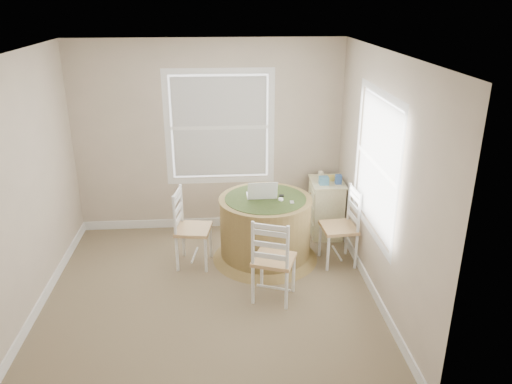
{
  "coord_description": "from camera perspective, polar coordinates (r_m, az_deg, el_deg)",
  "views": [
    {
      "loc": [
        0.16,
        -4.72,
        3.1
      ],
      "look_at": [
        0.54,
        0.45,
        1.04
      ],
      "focal_mm": 35.0,
      "sensor_mm": 36.0,
      "label": 1
    }
  ],
  "objects": [
    {
      "name": "chair_near",
      "position": [
        5.36,
        2.06,
        -7.67
      ],
      "size": [
        0.53,
        0.52,
        0.95
      ],
      "primitive_type": null,
      "rotation": [
        0.0,
        0.0,
        2.78
      ],
      "color": "white",
      "rests_on": "ground"
    },
    {
      "name": "tissue_box",
      "position": [
        6.6,
        7.76,
        1.3
      ],
      "size": [
        0.12,
        0.12,
        0.1
      ],
      "primitive_type": "cube",
      "rotation": [
        0.0,
        0.0,
        -0.02
      ],
      "color": "#4E8EB3",
      "rests_on": "corner_chest"
    },
    {
      "name": "corner_chest",
      "position": [
        6.87,
        7.97,
        -1.78
      ],
      "size": [
        0.45,
        0.59,
        0.78
      ],
      "rotation": [
        0.0,
        0.0,
        -0.02
      ],
      "color": "#F5F3B8",
      "rests_on": "ground"
    },
    {
      "name": "cup_cream",
      "position": [
        6.83,
        7.4,
        1.98
      ],
      "size": [
        0.07,
        0.07,
        0.09
      ],
      "primitive_type": "cylinder",
      "color": "beige",
      "rests_on": "corner_chest"
    },
    {
      "name": "phone",
      "position": [
        5.9,
        4.13,
        -1.21
      ],
      "size": [
        0.05,
        0.09,
        0.02
      ],
      "primitive_type": "cube",
      "rotation": [
        0.0,
        0.0,
        -0.07
      ],
      "color": "#B7BABF",
      "rests_on": "round_table"
    },
    {
      "name": "box_yellow",
      "position": [
        6.76,
        8.75,
        1.59
      ],
      "size": [
        0.15,
        0.1,
        0.06
      ],
      "primitive_type": "cube",
      "rotation": [
        0.0,
        0.0,
        -0.02
      ],
      "color": "#E3C550",
      "rests_on": "corner_chest"
    },
    {
      "name": "laptop",
      "position": [
        6.04,
        0.65,
        -0.27
      ],
      "size": [
        0.36,
        0.32,
        0.25
      ],
      "rotation": [
        0.0,
        0.0,
        3.16
      ],
      "color": "white",
      "rests_on": "round_table"
    },
    {
      "name": "keys",
      "position": [
        6.07,
        2.93,
        -0.46
      ],
      "size": [
        0.06,
        0.05,
        0.02
      ],
      "primitive_type": "cube",
      "rotation": [
        0.0,
        0.0,
        -0.07
      ],
      "color": "black",
      "rests_on": "round_table"
    },
    {
      "name": "chair_right",
      "position": [
        6.13,
        9.44,
        -4.0
      ],
      "size": [
        0.43,
        0.45,
        0.95
      ],
      "primitive_type": null,
      "rotation": [
        0.0,
        0.0,
        -1.5
      ],
      "color": "white",
      "rests_on": "ground"
    },
    {
      "name": "room",
      "position": [
        5.21,
        -3.83,
        1.39
      ],
      "size": [
        3.64,
        3.64,
        2.64
      ],
      "color": "#7A664D",
      "rests_on": "ground"
    },
    {
      "name": "box_blue",
      "position": [
        6.64,
        9.41,
        1.43
      ],
      "size": [
        0.08,
        0.08,
        0.12
      ],
      "primitive_type": "cube",
      "rotation": [
        0.0,
        0.0,
        -0.02
      ],
      "color": "#385EA8",
      "rests_on": "corner_chest"
    },
    {
      "name": "mouse",
      "position": [
        5.96,
        2.85,
        -0.84
      ],
      "size": [
        0.07,
        0.11,
        0.04
      ],
      "primitive_type": "ellipsoid",
      "rotation": [
        0.0,
        0.0,
        -0.07
      ],
      "color": "white",
      "rests_on": "round_table"
    },
    {
      "name": "round_table",
      "position": [
        6.16,
        1.07,
        -3.9
      ],
      "size": [
        1.31,
        1.31,
        0.81
      ],
      "rotation": [
        0.0,
        0.0,
        -0.07
      ],
      "color": "olive",
      "rests_on": "ground"
    },
    {
      "name": "chair_left",
      "position": [
        6.05,
        -7.17,
        -4.2
      ],
      "size": [
        0.46,
        0.47,
        0.95
      ],
      "primitive_type": null,
      "rotation": [
        0.0,
        0.0,
        1.42
      ],
      "color": "white",
      "rests_on": "ground"
    }
  ]
}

